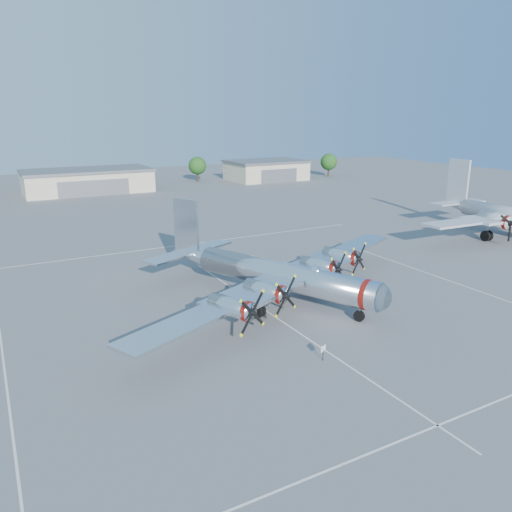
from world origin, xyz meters
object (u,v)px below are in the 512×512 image
tree_far_east (329,162)px  main_bomber_b29 (272,299)px  hangar_center (88,181)px  hangar_east (266,170)px  twin_engine_east (503,235)px  info_placard (323,350)px  tree_east (197,166)px

tree_far_east → main_bomber_b29: size_ratio=0.17×
hangar_center → hangar_east: 48.00m
hangar_center → tree_far_east: tree_far_east is taller
hangar_east → twin_engine_east: hangar_east is taller
main_bomber_b29 → info_placard: 13.38m
twin_engine_east → hangar_east: bearing=91.7°
tree_east → main_bomber_b29: bearing=-107.7°
tree_east → main_bomber_b29: size_ratio=0.17×
hangar_east → twin_engine_east: bearing=-91.2°
tree_far_east → info_placard: 115.25m
hangar_center → hangar_east: (48.00, 0.00, 0.00)m
tree_east → info_placard: 104.94m
main_bomber_b29 → info_placard: size_ratio=33.86×
main_bomber_b29 → hangar_center: bearing=67.3°
hangar_center → twin_engine_east: (46.48, -74.77, -2.71)m
twin_engine_east → main_bomber_b29: bearing=-168.9°
tree_far_east → info_placard: tree_far_east is taller
hangar_center → info_placard: bearing=-90.7°
tree_east → twin_engine_east: 82.58m
hangar_center → tree_east: bearing=11.4°
twin_engine_east → info_placard: 51.40m
hangar_center → twin_engine_east: hangar_center is taller
tree_east → twin_engine_east: bearing=-78.5°
twin_engine_east → info_placard: twin_engine_east is taller
main_bomber_b29 → info_placard: (-3.28, -12.94, 0.83)m
hangar_east → tree_far_east: bearing=-5.6°
hangar_center → tree_far_east: bearing=-1.7°
hangar_east → tree_east: (-18.00, 6.04, 1.51)m
tree_east → main_bomber_b29: 91.65m
tree_east → main_bomber_b29: tree_east is taller
tree_far_east → info_placard: bearing=-126.9°
main_bomber_b29 → twin_engine_east: bearing=-16.0°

